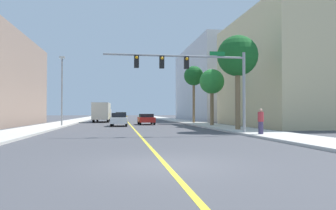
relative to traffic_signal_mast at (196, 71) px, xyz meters
name	(u,v)px	position (x,y,z in m)	size (l,w,h in m)	color
ground	(127,122)	(-3.87, 30.47, -4.42)	(192.00, 192.00, 0.00)	#47474C
sidewalk_left	(72,121)	(-12.62, 30.47, -4.35)	(3.65, 168.00, 0.15)	beige
sidewalk_right	(180,121)	(4.87, 30.47, -4.35)	(3.65, 168.00, 0.15)	beige
lane_marking_center	(127,122)	(-3.87, 30.47, -4.42)	(0.16, 144.00, 0.01)	yellow
building_right_near	(310,72)	(16.52, 12.03, 1.75)	(16.69, 17.41, 12.34)	beige
building_right_far	(221,84)	(15.04, 39.26, 2.79)	(13.72, 27.07, 14.43)	silver
traffic_signal_mast	(196,71)	(0.00, 0.00, 0.00)	(9.86, 0.36, 5.65)	gray
street_lamp	(62,87)	(-11.30, 13.86, -0.15)	(0.56, 0.28, 7.40)	gray
palm_near	(237,57)	(4.51, 3.88, 1.77)	(3.40, 3.40, 7.83)	brown
palm_mid	(212,82)	(4.78, 12.09, 0.41)	(2.70, 2.70, 6.12)	brown
palm_far	(194,77)	(4.74, 20.30, 1.94)	(2.63, 2.63, 7.65)	brown
car_yellow	(121,117)	(-4.96, 29.42, -3.63)	(1.95, 4.61, 1.54)	gold
car_white	(119,119)	(-5.22, 14.40, -3.66)	(1.93, 4.17, 1.47)	white
car_red	(146,119)	(-1.89, 18.16, -3.71)	(1.96, 4.02, 1.35)	red
car_green	(119,116)	(-5.23, 42.79, -3.69)	(1.94, 4.17, 1.43)	#196638
delivery_truck	(102,112)	(-7.86, 28.99, -2.83)	(2.67, 8.60, 2.97)	silver
pedestrian	(261,121)	(3.90, -1.65, -3.45)	(0.38, 0.38, 1.66)	#3F3859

